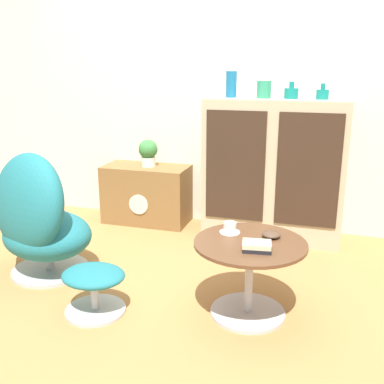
{
  "coord_description": "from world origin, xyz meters",
  "views": [
    {
      "loc": [
        0.91,
        -2.25,
        1.36
      ],
      "look_at": [
        0.08,
        0.46,
        0.55
      ],
      "focal_mm": 42.0,
      "sensor_mm": 36.0,
      "label": 1
    }
  ],
  "objects_px": {
    "vase_leftmost": "(231,84)",
    "vase_inner_right": "(291,93)",
    "sideboard": "(274,170)",
    "tv_console": "(147,194)",
    "ottoman": "(94,283)",
    "teacup": "(230,228)",
    "vase_inner_left": "(264,89)",
    "potted_plant": "(148,152)",
    "book_stack": "(257,246)",
    "egg_chair": "(38,220)",
    "coffee_table": "(249,268)",
    "bowl": "(271,234)",
    "vase_rightmost": "(323,94)"
  },
  "relations": [
    {
      "from": "ottoman",
      "to": "tv_console",
      "type": "bearing_deg",
      "value": 101.28
    },
    {
      "from": "coffee_table",
      "to": "bowl",
      "type": "bearing_deg",
      "value": 43.92
    },
    {
      "from": "teacup",
      "to": "bowl",
      "type": "relative_size",
      "value": 1.14
    },
    {
      "from": "sideboard",
      "to": "vase_inner_left",
      "type": "distance_m",
      "value": 0.63
    },
    {
      "from": "sideboard",
      "to": "vase_inner_left",
      "type": "relative_size",
      "value": 8.5
    },
    {
      "from": "vase_leftmost",
      "to": "vase_inner_left",
      "type": "bearing_deg",
      "value": 0.0
    },
    {
      "from": "vase_leftmost",
      "to": "vase_inner_right",
      "type": "xyz_separation_m",
      "value": [
        0.46,
        0.0,
        -0.06
      ]
    },
    {
      "from": "vase_inner_left",
      "to": "bowl",
      "type": "distance_m",
      "value": 1.38
    },
    {
      "from": "vase_leftmost",
      "to": "potted_plant",
      "type": "height_order",
      "value": "vase_leftmost"
    },
    {
      "from": "potted_plant",
      "to": "bowl",
      "type": "distance_m",
      "value": 1.7
    },
    {
      "from": "sideboard",
      "to": "bowl",
      "type": "height_order",
      "value": "sideboard"
    },
    {
      "from": "book_stack",
      "to": "vase_rightmost",
      "type": "bearing_deg",
      "value": 79.92
    },
    {
      "from": "sideboard",
      "to": "book_stack",
      "type": "xyz_separation_m",
      "value": [
        0.08,
        -1.36,
        -0.1
      ]
    },
    {
      "from": "vase_leftmost",
      "to": "vase_rightmost",
      "type": "relative_size",
      "value": 1.72
    },
    {
      "from": "potted_plant",
      "to": "book_stack",
      "type": "distance_m",
      "value": 1.81
    },
    {
      "from": "tv_console",
      "to": "egg_chair",
      "type": "distance_m",
      "value": 1.22
    },
    {
      "from": "potted_plant",
      "to": "book_stack",
      "type": "height_order",
      "value": "potted_plant"
    },
    {
      "from": "tv_console",
      "to": "teacup",
      "type": "distance_m",
      "value": 1.56
    },
    {
      "from": "sideboard",
      "to": "tv_console",
      "type": "relative_size",
      "value": 1.5
    },
    {
      "from": "vase_inner_left",
      "to": "sideboard",
      "type": "bearing_deg",
      "value": -2.1
    },
    {
      "from": "tv_console",
      "to": "egg_chair",
      "type": "relative_size",
      "value": 0.86
    },
    {
      "from": "vase_leftmost",
      "to": "bowl",
      "type": "xyz_separation_m",
      "value": [
        0.49,
        -1.16,
        -0.75
      ]
    },
    {
      "from": "tv_console",
      "to": "book_stack",
      "type": "xyz_separation_m",
      "value": [
        1.19,
        -1.38,
        0.21
      ]
    },
    {
      "from": "tv_console",
      "to": "vase_leftmost",
      "type": "height_order",
      "value": "vase_leftmost"
    },
    {
      "from": "coffee_table",
      "to": "vase_inner_left",
      "type": "distance_m",
      "value": 1.55
    },
    {
      "from": "vase_inner_right",
      "to": "vase_rightmost",
      "type": "bearing_deg",
      "value": 0.0
    },
    {
      "from": "potted_plant",
      "to": "vase_leftmost",
      "type": "bearing_deg",
      "value": -1.9
    },
    {
      "from": "potted_plant",
      "to": "bowl",
      "type": "height_order",
      "value": "potted_plant"
    },
    {
      "from": "sideboard",
      "to": "coffee_table",
      "type": "bearing_deg",
      "value": -88.56
    },
    {
      "from": "coffee_table",
      "to": "bowl",
      "type": "distance_m",
      "value": 0.22
    },
    {
      "from": "egg_chair",
      "to": "potted_plant",
      "type": "bearing_deg",
      "value": 76.33
    },
    {
      "from": "egg_chair",
      "to": "vase_inner_left",
      "type": "relative_size",
      "value": 6.57
    },
    {
      "from": "vase_inner_right",
      "to": "teacup",
      "type": "distance_m",
      "value": 1.36
    },
    {
      "from": "egg_chair",
      "to": "coffee_table",
      "type": "distance_m",
      "value": 1.41
    },
    {
      "from": "vase_inner_right",
      "to": "ottoman",
      "type": "bearing_deg",
      "value": -121.27
    },
    {
      "from": "egg_chair",
      "to": "ottoman",
      "type": "height_order",
      "value": "egg_chair"
    },
    {
      "from": "coffee_table",
      "to": "egg_chair",
      "type": "bearing_deg",
      "value": 176.33
    },
    {
      "from": "egg_chair",
      "to": "coffee_table",
      "type": "bearing_deg",
      "value": -3.67
    },
    {
      "from": "vase_leftmost",
      "to": "vase_inner_left",
      "type": "relative_size",
      "value": 1.53
    },
    {
      "from": "egg_chair",
      "to": "coffee_table",
      "type": "height_order",
      "value": "egg_chair"
    },
    {
      "from": "vase_inner_right",
      "to": "book_stack",
      "type": "bearing_deg",
      "value": -90.69
    },
    {
      "from": "vase_inner_right",
      "to": "book_stack",
      "type": "xyz_separation_m",
      "value": [
        -0.02,
        -1.36,
        -0.69
      ]
    },
    {
      "from": "vase_inner_left",
      "to": "vase_inner_right",
      "type": "height_order",
      "value": "vase_inner_left"
    },
    {
      "from": "potted_plant",
      "to": "book_stack",
      "type": "xyz_separation_m",
      "value": [
        1.16,
        -1.38,
        -0.17
      ]
    },
    {
      "from": "egg_chair",
      "to": "bowl",
      "type": "relative_size",
      "value": 8.36
    },
    {
      "from": "vase_leftmost",
      "to": "bowl",
      "type": "relative_size",
      "value": 1.94
    },
    {
      "from": "egg_chair",
      "to": "vase_inner_right",
      "type": "relative_size",
      "value": 6.8
    },
    {
      "from": "ottoman",
      "to": "vase_inner_left",
      "type": "relative_size",
      "value": 2.78
    },
    {
      "from": "potted_plant",
      "to": "vase_inner_right",
      "type": "bearing_deg",
      "value": -1.16
    },
    {
      "from": "vase_rightmost",
      "to": "book_stack",
      "type": "height_order",
      "value": "vase_rightmost"
    }
  ]
}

